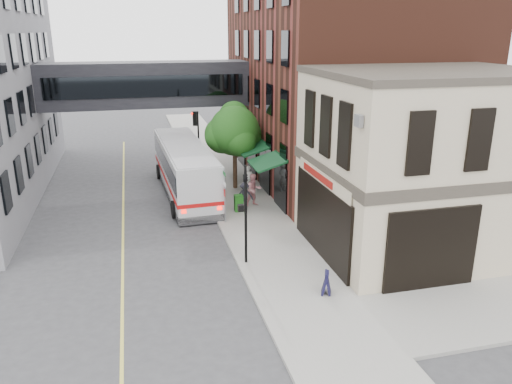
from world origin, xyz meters
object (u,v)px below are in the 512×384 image
newspaper_box (239,203)px  pedestrian_b (254,190)px  bus (185,167)px  sandwich_board (326,283)px  pedestrian_c (245,196)px  pedestrian_a (248,180)px

newspaper_box → pedestrian_b: bearing=35.7°
bus → sandwich_board: (3.91, -14.54, -1.16)m
bus → pedestrian_b: bearing=-46.0°
pedestrian_c → sandwich_board: (0.94, -10.38, -0.33)m
pedestrian_a → pedestrian_b: size_ratio=0.94×
sandwich_board → newspaper_box: bearing=120.6°
newspaper_box → sandwich_board: newspaper_box is taller
newspaper_box → sandwich_board: bearing=-80.9°
bus → newspaper_box: size_ratio=12.33×
pedestrian_a → pedestrian_c: size_ratio=1.15×
pedestrian_b → pedestrian_c: 0.78m
pedestrian_b → newspaper_box: 1.39m
pedestrian_a → newspaper_box: pedestrian_a is taller
pedestrian_b → sandwich_board: size_ratio=2.09×
bus → sandwich_board: bearing=-74.9°
newspaper_box → sandwich_board: (1.37, -10.05, -0.02)m
pedestrian_b → newspaper_box: size_ratio=2.01×
bus → pedestrian_b: bus is taller
bus → pedestrian_b: (3.62, -3.75, -0.66)m
pedestrian_b → sandwich_board: (0.30, -10.79, -0.50)m
pedestrian_a → sandwich_board: pedestrian_a is taller
pedestrian_c → pedestrian_b: bearing=42.6°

